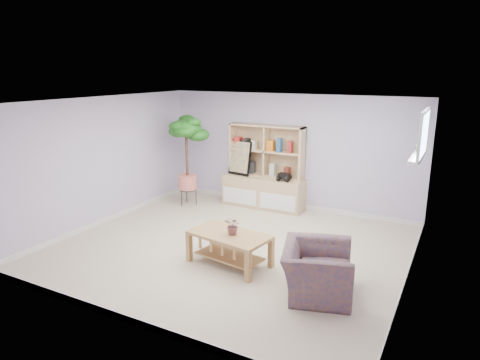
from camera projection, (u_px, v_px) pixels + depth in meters
The scene contains 14 objects.
floor at pixel (231, 247), 7.13m from camera, with size 5.50×5.00×0.01m, color #B9A78F.
ceiling at pixel (230, 101), 6.53m from camera, with size 5.50×5.00×0.01m, color white.
walls at pixel (231, 177), 6.83m from camera, with size 5.51×5.01×2.40m.
baseboard at pixel (231, 244), 7.11m from camera, with size 5.50×5.00×0.10m, color silver, non-canonical shape.
window at pixel (424, 135), 5.90m from camera, with size 0.10×0.98×0.68m, color #C6E3FF, non-canonical shape.
window_sill at pixel (417, 157), 6.01m from camera, with size 0.14×1.00×0.04m, color silver.
storage_unit at pixel (264, 167), 9.02m from camera, with size 1.75×0.59×1.75m, color tan, non-canonical shape.
poster at pixel (240, 158), 9.19m from camera, with size 0.54×0.12×0.74m, color yellow, non-canonical shape.
toy_truck at pixel (284, 177), 8.74m from camera, with size 0.34×0.23×0.18m, color black, non-canonical shape.
coffee_table at pixel (229, 249), 6.45m from camera, with size 1.20×0.66×0.49m, color #B3833E, non-canonical shape.
table_plant at pixel (233, 226), 6.33m from camera, with size 0.25×0.21×0.28m, color #1F6B1F.
floor_tree at pixel (187, 161), 9.15m from camera, with size 0.72×0.72×1.94m, color #123F0F, non-canonical shape.
armchair at pixel (317, 267), 5.57m from camera, with size 1.01×0.88×0.75m, color navy.
sill_plant at pixel (420, 145), 6.17m from camera, with size 0.13×0.11×0.24m, color #123F0F.
Camera 1 is at (3.24, -5.78, 2.87)m, focal length 32.00 mm.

